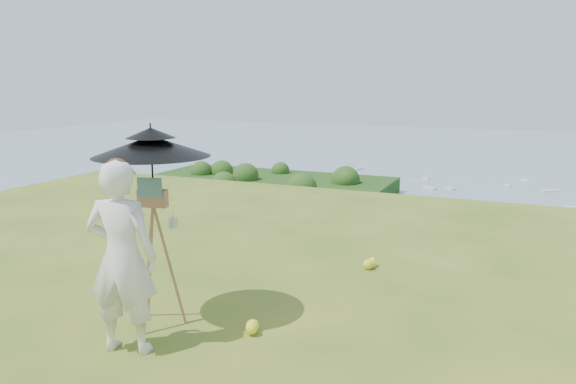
% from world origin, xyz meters
% --- Properties ---
extents(ground, '(14.00, 14.00, 0.00)m').
position_xyz_m(ground, '(0.00, 0.00, 0.00)').
color(ground, '#41681D').
rests_on(ground, ground).
extents(shoreline_tier, '(170.00, 28.00, 8.00)m').
position_xyz_m(shoreline_tier, '(0.00, 75.00, -36.00)').
color(shoreline_tier, gray).
rests_on(shoreline_tier, bay_water).
extents(bay_water, '(700.00, 700.00, 0.00)m').
position_xyz_m(bay_water, '(0.00, 240.00, -34.00)').
color(bay_water, '#7599A7').
rests_on(bay_water, ground).
extents(peninsula, '(90.00, 60.00, 12.00)m').
position_xyz_m(peninsula, '(-75.00, 155.00, -29.00)').
color(peninsula, '#14370F').
rests_on(peninsula, bay_water).
extents(slope_trees, '(110.00, 50.00, 6.00)m').
position_xyz_m(slope_trees, '(0.00, 35.00, -15.00)').
color(slope_trees, '#264F17').
rests_on(slope_trees, forest_slope).
extents(harbor_town, '(110.00, 22.00, 5.00)m').
position_xyz_m(harbor_town, '(0.00, 75.00, -29.50)').
color(harbor_town, silver).
rests_on(harbor_town, shoreline_tier).
extents(moored_boats, '(140.00, 140.00, 0.70)m').
position_xyz_m(moored_boats, '(-12.50, 161.00, -33.65)').
color(moored_boats, silver).
rests_on(moored_boats, bay_water).
extents(wildflowers, '(10.00, 10.50, 0.12)m').
position_xyz_m(wildflowers, '(0.00, 0.25, 0.06)').
color(wildflowers, yellow).
rests_on(wildflowers, ground).
extents(painter, '(0.76, 0.59, 1.86)m').
position_xyz_m(painter, '(1.06, -1.66, 0.93)').
color(painter, white).
rests_on(painter, ground).
extents(field_easel, '(0.72, 0.72, 1.60)m').
position_xyz_m(field_easel, '(0.98, -1.06, 0.80)').
color(field_easel, '#93643D').
rests_on(field_easel, ground).
extents(sun_umbrella, '(1.42, 1.42, 0.82)m').
position_xyz_m(sun_umbrella, '(0.97, -1.03, 1.72)').
color(sun_umbrella, black).
rests_on(sun_umbrella, field_easel).
extents(painter_cap, '(0.27, 0.30, 0.10)m').
position_xyz_m(painter_cap, '(1.06, -1.66, 1.80)').
color(painter_cap, '#C36B76').
rests_on(painter_cap, painter).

